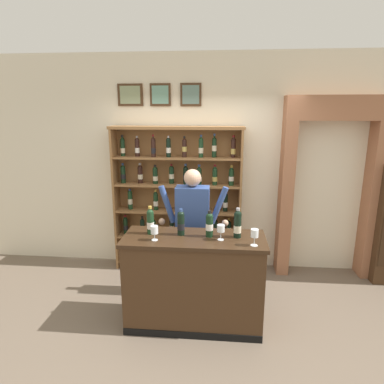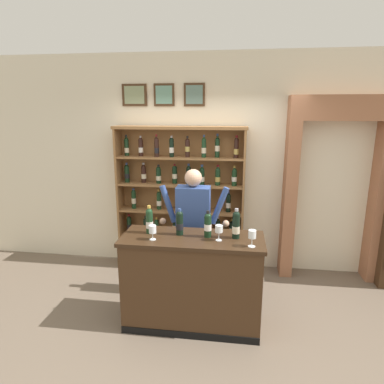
% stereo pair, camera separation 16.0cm
% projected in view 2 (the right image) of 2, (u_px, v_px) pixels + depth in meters
% --- Properties ---
extents(ground_plane, '(14.00, 14.00, 0.02)m').
position_uv_depth(ground_plane, '(196.00, 324.00, 3.69)').
color(ground_plane, '#6B5B4C').
extents(back_wall, '(12.00, 0.19, 3.06)m').
position_uv_depth(back_wall, '(210.00, 164.00, 4.84)').
color(back_wall, beige).
rests_on(back_wall, ground).
extents(wine_shelf, '(1.84, 0.31, 2.08)m').
position_uv_depth(wine_shelf, '(181.00, 196.00, 4.78)').
color(wine_shelf, olive).
rests_on(wine_shelf, ground).
extents(archway_doorway, '(1.32, 0.45, 2.48)m').
position_uv_depth(archway_doorway, '(333.00, 177.00, 4.52)').
color(archway_doorway, '#9E6647').
rests_on(archway_doorway, ground).
extents(tasting_counter, '(1.48, 0.58, 1.01)m').
position_uv_depth(tasting_counter, '(192.00, 281.00, 3.58)').
color(tasting_counter, '#422B19').
rests_on(tasting_counter, ground).
extents(shopkeeper, '(0.85, 0.22, 1.62)m').
position_uv_depth(shopkeeper, '(193.00, 220.00, 4.03)').
color(shopkeeper, '#2D3347').
rests_on(shopkeeper, ground).
extents(tasting_bottle_grappa, '(0.08, 0.08, 0.31)m').
position_uv_depth(tasting_bottle_grappa, '(149.00, 220.00, 3.54)').
color(tasting_bottle_grappa, '#19381E').
rests_on(tasting_bottle_grappa, tasting_counter).
extents(tasting_bottle_chianti, '(0.08, 0.08, 0.28)m').
position_uv_depth(tasting_bottle_chianti, '(180.00, 223.00, 3.49)').
color(tasting_bottle_chianti, black).
rests_on(tasting_bottle_chianti, tasting_counter).
extents(tasting_bottle_prosecco, '(0.08, 0.08, 0.28)m').
position_uv_depth(tasting_bottle_prosecco, '(208.00, 224.00, 3.43)').
color(tasting_bottle_prosecco, black).
rests_on(tasting_bottle_prosecco, tasting_counter).
extents(tasting_bottle_brunello, '(0.08, 0.08, 0.32)m').
position_uv_depth(tasting_bottle_brunello, '(236.00, 225.00, 3.40)').
color(tasting_bottle_brunello, black).
rests_on(tasting_bottle_brunello, tasting_counter).
extents(wine_glass_right, '(0.07, 0.07, 0.17)m').
position_uv_depth(wine_glass_right, '(252.00, 235.00, 3.19)').
color(wine_glass_right, silver).
rests_on(wine_glass_right, tasting_counter).
extents(wine_glass_spare, '(0.08, 0.08, 0.15)m').
position_uv_depth(wine_glass_spare, '(153.00, 230.00, 3.36)').
color(wine_glass_spare, silver).
rests_on(wine_glass_spare, tasting_counter).
extents(wine_glass_left, '(0.08, 0.08, 0.16)m').
position_uv_depth(wine_glass_left, '(219.00, 229.00, 3.34)').
color(wine_glass_left, silver).
rests_on(wine_glass_left, tasting_counter).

